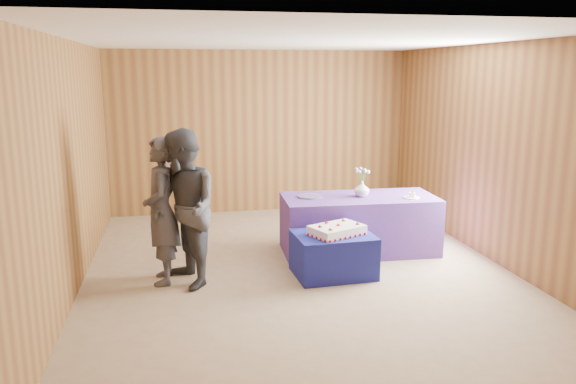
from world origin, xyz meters
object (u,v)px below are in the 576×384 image
object	(u,v)px
cake_table	(333,255)
sheet_cake	(337,230)
serving_table	(359,224)
guest_right	(184,209)
vase	(362,189)
guest_left	(161,211)

from	to	relation	value
cake_table	sheet_cake	xyz separation A→B (m)	(0.03, -0.02, 0.30)
serving_table	guest_right	xyz separation A→B (m)	(-2.28, -0.78, 0.51)
sheet_cake	vase	size ratio (longest dim) A/B	3.58
serving_table	sheet_cake	xyz separation A→B (m)	(-0.54, -0.81, 0.18)
vase	cake_table	bearing A→B (deg)	-127.31
cake_table	sheet_cake	world-z (taller)	sheet_cake
cake_table	guest_left	size ratio (longest dim) A/B	0.54
cake_table	serving_table	bearing A→B (deg)	50.88
vase	sheet_cake	bearing A→B (deg)	-124.99
serving_table	guest_right	distance (m)	2.46
sheet_cake	guest_left	size ratio (longest dim) A/B	0.44
serving_table	guest_right	bearing A→B (deg)	-158.77
cake_table	vase	size ratio (longest dim) A/B	4.39
guest_left	guest_right	distance (m)	0.30
sheet_cake	guest_left	distance (m)	2.01
guest_left	guest_right	size ratio (longest dim) A/B	0.94
serving_table	vase	xyz separation A→B (m)	(0.03, 0.00, 0.48)
serving_table	vase	world-z (taller)	vase
cake_table	serving_table	size ratio (longest dim) A/B	0.45
sheet_cake	guest_right	world-z (taller)	guest_right
vase	guest_right	size ratio (longest dim) A/B	0.12
cake_table	guest_left	xyz separation A→B (m)	(-1.95, 0.17, 0.58)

